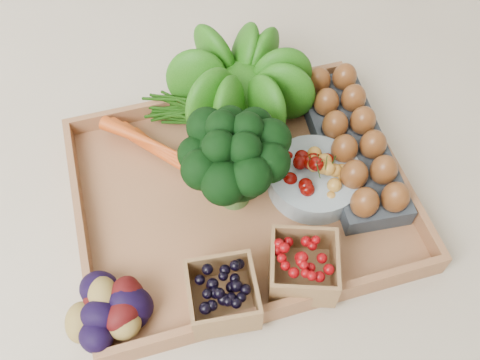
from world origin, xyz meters
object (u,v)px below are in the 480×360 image
object	(u,v)px
broccoli	(234,174)
egg_carton	(350,146)
tray	(240,197)
cherry_bowl	(314,179)

from	to	relation	value
broccoli	egg_carton	size ratio (longest dim) A/B	0.54
tray	egg_carton	xyz separation A→B (m)	(0.22, 0.03, 0.03)
tray	cherry_bowl	distance (m)	0.13
egg_carton	broccoli	bearing A→B (deg)	-166.39
cherry_bowl	egg_carton	distance (m)	0.10
tray	egg_carton	world-z (taller)	egg_carton
tray	broccoli	world-z (taller)	broccoli
tray	egg_carton	size ratio (longest dim) A/B	1.68
broccoli	egg_carton	bearing A→B (deg)	8.63
broccoli	tray	bearing A→B (deg)	12.97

